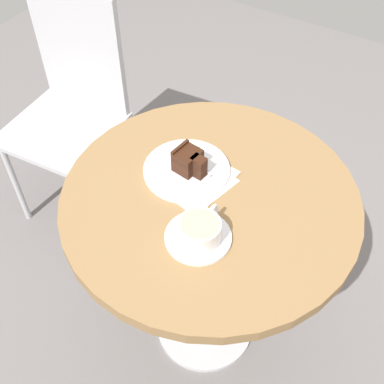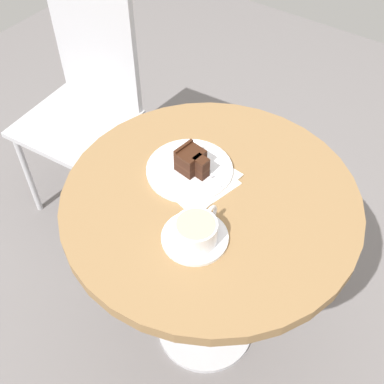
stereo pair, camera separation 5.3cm
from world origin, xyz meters
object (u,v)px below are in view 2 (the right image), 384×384
at_px(saucer, 195,237).
at_px(teaspoon, 199,218).
at_px(coffee_cup, 196,230).
at_px(fork, 210,172).
at_px(napkin, 199,179).
at_px(cake_slice, 192,161).
at_px(cake_plate, 190,170).
at_px(cafe_chair, 86,91).

bearing_deg(saucer, teaspoon, 23.36).
bearing_deg(coffee_cup, fork, 25.22).
bearing_deg(napkin, coffee_cup, -147.06).
xyz_separation_m(coffee_cup, fork, (0.19, 0.09, -0.02)).
xyz_separation_m(teaspoon, cake_slice, (0.12, 0.11, 0.03)).
xyz_separation_m(cake_plate, fork, (0.02, -0.05, 0.01)).
bearing_deg(cafe_chair, fork, -23.62).
relative_size(saucer, cafe_chair, 0.17).
bearing_deg(cafe_chair, saucer, -32.96).
relative_size(coffee_cup, cafe_chair, 0.15).
bearing_deg(saucer, cake_slice, 37.05).
distance_m(saucer, cake_plate, 0.22).
distance_m(fork, cafe_chair, 0.78).
bearing_deg(cake_slice, saucer, -142.95).
bearing_deg(cafe_chair, coffee_cup, -32.92).
height_order(cake_plate, cake_slice, cake_slice).
distance_m(teaspoon, cafe_chair, 0.89).
xyz_separation_m(saucer, cake_plate, (0.17, 0.14, 0.00)).
relative_size(coffee_cup, cake_slice, 1.51).
height_order(teaspoon, fork, fork).
height_order(cake_plate, cafe_chair, cafe_chair).
bearing_deg(cake_plate, cake_slice, -89.38).
bearing_deg(teaspoon, cake_plate, 84.44).
xyz_separation_m(saucer, coffee_cup, (-0.00, -0.01, 0.03)).
bearing_deg(coffee_cup, cake_plate, 39.46).
height_order(saucer, teaspoon, teaspoon).
relative_size(cake_slice, cafe_chair, 0.10).
relative_size(cake_plate, fork, 1.66).
xyz_separation_m(cake_slice, cafe_chair, (0.27, 0.67, -0.23)).
xyz_separation_m(saucer, teaspoon, (0.05, 0.02, 0.01)).
xyz_separation_m(saucer, fork, (0.18, 0.08, 0.01)).
relative_size(saucer, coffee_cup, 1.17).
distance_m(cake_plate, cafe_chair, 0.74).
distance_m(coffee_cup, cake_plate, 0.23).
bearing_deg(fork, cake_slice, -129.08).
xyz_separation_m(teaspoon, cafe_chair, (0.39, 0.78, -0.20)).
bearing_deg(cake_slice, cake_plate, 90.62).
bearing_deg(napkin, teaspoon, -144.93).
relative_size(saucer, cake_plate, 0.69).
bearing_deg(saucer, coffee_cup, -112.89).
bearing_deg(cake_slice, napkin, -109.81).
bearing_deg(teaspoon, napkin, 76.08).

